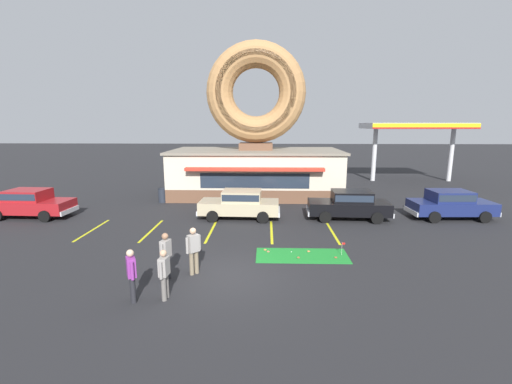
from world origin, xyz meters
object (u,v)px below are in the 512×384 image
Objects in this scene: trash_bin at (163,195)px; pedestrian_leather_jacket_man at (164,272)px; pedestrian_clipboard_woman at (132,273)px; golf_ball at (291,252)px; putting_flag_pin at (343,246)px; car_red at (30,202)px; pedestrian_blue_sweater_man at (166,254)px; pedestrian_hooded_kid at (194,249)px; car_navy at (451,203)px; car_champagne at (240,203)px; car_black at (349,204)px.

pedestrian_leather_jacket_man is at bearing -72.97° from trash_bin.
golf_ball is at bearing 38.87° from pedestrian_clipboard_woman.
car_red reaches higher than putting_flag_pin.
pedestrian_hooded_kid is (0.84, 0.46, 0.03)m from pedestrian_blue_sweater_man.
pedestrian_hooded_kid reaches higher than car_red.
pedestrian_blue_sweater_man is at bearing -149.98° from golf_ball.
putting_flag_pin is 0.12× the size of car_navy.
car_red is at bearing 135.80° from pedestrian_clipboard_woman.
pedestrian_hooded_kid reaches higher than pedestrian_clipboard_woman.
pedestrian_blue_sweater_man is at bearing 104.10° from pedestrian_leather_jacket_man.
trash_bin is at bearing 137.34° from putting_flag_pin.
pedestrian_leather_jacket_man is 0.94m from pedestrian_clipboard_woman.
car_champagne is at bearing 0.69° from car_red.
car_black is 10.29m from pedestrian_hooded_kid.
car_champagne is (-2.51, 5.23, 0.82)m from golf_ball.
car_red is at bearing -178.93° from car_navy.
car_navy is 15.92m from pedestrian_blue_sweater_man.
golf_ball is 0.04× the size of trash_bin.
pedestrian_clipboard_woman reaches higher than car_black.
pedestrian_blue_sweater_man is at bearing -151.45° from pedestrian_hooded_kid.
car_black is 2.83× the size of pedestrian_clipboard_woman.
car_red reaches higher than golf_ball.
golf_ball is at bearing -19.41° from car_red.
putting_flag_pin is at bearing -42.66° from trash_bin.
car_red is 2.70× the size of pedestrian_hooded_kid.
putting_flag_pin is at bearing -7.52° from golf_ball.
pedestrian_blue_sweater_man is 0.96m from pedestrian_hooded_kid.
pedestrian_leather_jacket_man reaches higher than trash_bin.
pedestrian_hooded_kid is 12.02m from trash_bin.
trash_bin is (-5.56, 3.81, -0.37)m from car_champagne.
car_navy is at bearing 2.65° from car_black.
car_red is 2.82× the size of pedestrian_clipboard_woman.
putting_flag_pin is at bearing 30.49° from pedestrian_leather_jacket_man.
golf_ball is 0.03× the size of pedestrian_clipboard_woman.
pedestrian_clipboard_woman is at bearing -76.96° from trash_bin.
car_black is 2.71× the size of pedestrian_hooded_kid.
car_black is (-5.68, -0.26, 0.00)m from car_navy.
pedestrian_hooded_kid is 1.85m from pedestrian_leather_jacket_man.
pedestrian_clipboard_woman is (-14.30, -9.59, 0.03)m from car_navy.
putting_flag_pin is at bearing -141.24° from car_navy.
car_black and car_red have the same top height.
car_navy is 17.68m from trash_bin.
car_red is 7.51m from trash_bin.
car_champagne reaches higher than golf_ball.
trash_bin is (-4.47, 11.15, -0.45)m from pedestrian_hooded_kid.
car_black is 18.02m from car_red.
car_red is 12.59m from pedestrian_blue_sweater_man.
golf_ball is at bearing 43.42° from pedestrian_leather_jacket_man.
golf_ball is at bearing -64.39° from car_champagne.
golf_ball is 0.01× the size of car_navy.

